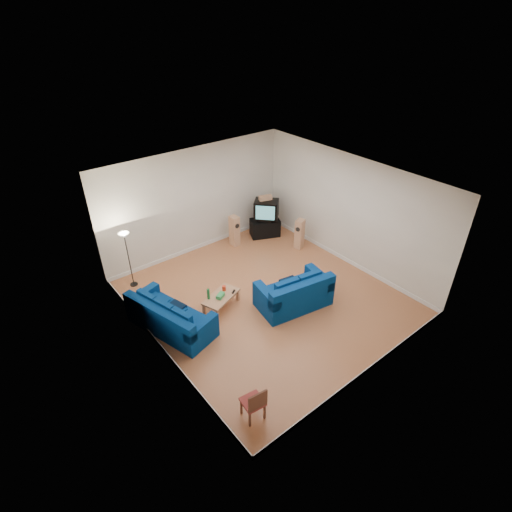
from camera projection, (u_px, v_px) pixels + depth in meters
room at (266, 247)px, 9.63m from camera, size 6.01×6.51×3.21m
sofa_three_seat at (170, 319)px, 9.30m from camera, size 1.46×2.31×0.83m
sofa_loveseat at (295, 295)px, 10.01m from camera, size 1.95×1.30×0.90m
coffee_table at (221, 297)px, 9.97m from camera, size 1.12×0.82×0.36m
bottle at (208, 294)px, 9.77m from camera, size 0.08×0.08×0.29m
tissue_box at (220, 296)px, 9.86m from camera, size 0.27×0.22×0.10m
red_canister at (224, 288)px, 10.10m from camera, size 0.11×0.11×0.13m
remote at (234, 292)px, 10.07m from camera, size 0.16×0.13×0.02m
tv_stand at (265, 228)px, 13.11m from camera, size 1.06×0.86×0.57m
av_receiver at (264, 219)px, 12.88m from camera, size 0.50×0.49×0.09m
television at (266, 209)px, 12.76m from camera, size 0.91×0.92×0.58m
centre_speaker at (265, 198)px, 12.62m from camera, size 0.44×0.29×0.14m
speaker_left at (234, 231)px, 12.48m from camera, size 0.24×0.31×1.00m
speaker_right at (299, 234)px, 12.34m from camera, size 0.35×0.31×0.97m
floor_lamp at (126, 243)px, 10.22m from camera, size 0.28×0.28×1.62m
dining_chair at (255, 402)px, 7.19m from camera, size 0.43×0.43×0.80m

